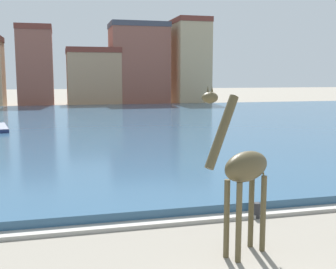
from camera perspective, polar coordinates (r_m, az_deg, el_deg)
The scene contains 8 objects.
harbor_water at distance 38.34m, azimuth -8.28°, elevation 1.21°, with size 87.53×50.62×0.40m, color #2D5170.
quay_edge_coping at distance 13.70m, azimuth 3.33°, elevation -11.31°, with size 87.53×0.50×0.12m, color #ADA89E.
giraffe_statue at distance 10.82m, azimuth 10.00°, elevation -4.75°, with size 2.33×1.51×4.34m.
mooring_bollard at distance 14.26m, azimuth 11.75°, elevation -9.89°, with size 0.24×0.24×0.50m, color #232326.
townhouse_end_terrace at distance 67.70m, azimuth -17.26°, elevation 8.67°, with size 5.12×6.88×11.93m.
townhouse_corner_house at distance 67.99m, azimuth -9.95°, elevation 7.57°, with size 8.12×7.39×8.80m.
townhouse_narrow_midrow at distance 68.65m, azimuth -3.91°, elevation 9.34°, with size 9.03×6.71×12.79m.
townhouse_wide_warehouse at distance 70.36m, azimuth 2.85°, elevation 9.65°, with size 5.30×8.07×13.63m.
Camera 1 is at (-3.94, -5.99, 4.54)m, focal length 45.68 mm.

